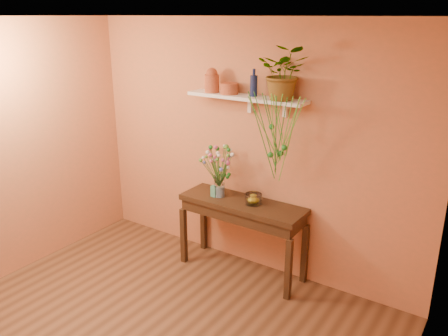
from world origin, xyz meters
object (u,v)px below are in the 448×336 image
Objects in this scene: blue_bottle at (254,85)px; glass_bowl at (253,199)px; glass_vase at (219,188)px; spider_plant at (285,73)px; terracotta_jug at (212,81)px; bouquet at (219,160)px; sideboard at (242,212)px.

blue_bottle is 1.52× the size of glass_bowl.
glass_vase reaches higher than glass_bowl.
spider_plant is 2.90× the size of glass_bowl.
terracotta_jug is 1.14m from glass_vase.
bouquet is (-0.00, -0.00, 0.31)m from glass_vase.
blue_bottle is at bearing 23.17° from bouquet.
bouquet reaches higher than sideboard.
spider_plant is at bearing 0.49° from terracotta_jug.
spider_plant is 1.34m from glass_bowl.
bouquet is at bearing -170.22° from spider_plant.
blue_bottle is 1.15× the size of glass_vase.
bouquet is at bearing -33.30° from terracotta_jug.
bouquet is 0.55m from glass_bowl.
terracotta_jug reaches higher than glass_vase.
sideboard is 5.07× the size of blue_bottle.
glass_bowl is (0.57, -0.08, -1.18)m from terracotta_jug.
sideboard is 0.21m from glass_bowl.
blue_bottle reaches higher than glass_bowl.
terracotta_jug is at bearing 168.28° from sideboard.
glass_bowl is (-0.26, -0.08, -1.31)m from spider_plant.
glass_vase is at bearing -177.28° from sideboard.
blue_bottle reaches higher than terracotta_jug.
glass_vase is 1.32× the size of glass_bowl.
spider_plant reaches higher than blue_bottle.
spider_plant reaches higher than glass_bowl.
spider_plant reaches higher than sideboard.
glass_vase is (0.16, -0.11, -1.12)m from terracotta_jug.
spider_plant is at bearing 14.75° from sideboard.
glass_bowl reaches higher than sideboard.
glass_bowl is at bearing -7.63° from terracotta_jug.
blue_bottle is 0.52× the size of spider_plant.
spider_plant is (0.83, 0.01, 0.14)m from terracotta_jug.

